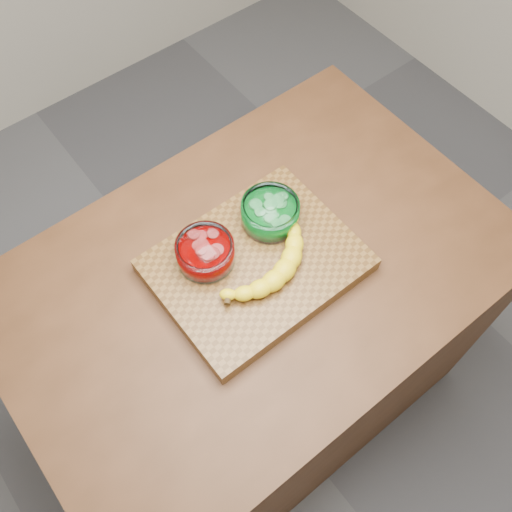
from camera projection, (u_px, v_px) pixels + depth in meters
ground at (256, 387)px, 2.10m from camera, size 3.50×3.50×0.00m
counter at (256, 342)px, 1.71m from camera, size 1.20×0.80×0.90m
cutting_board at (256, 265)px, 1.31m from camera, size 0.45×0.35×0.04m
bowl_red at (205, 252)px, 1.26m from camera, size 0.13×0.13×0.06m
bowl_green at (270, 213)px, 1.32m from camera, size 0.14×0.14×0.06m
banana at (264, 260)px, 1.27m from camera, size 0.30×0.17×0.04m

